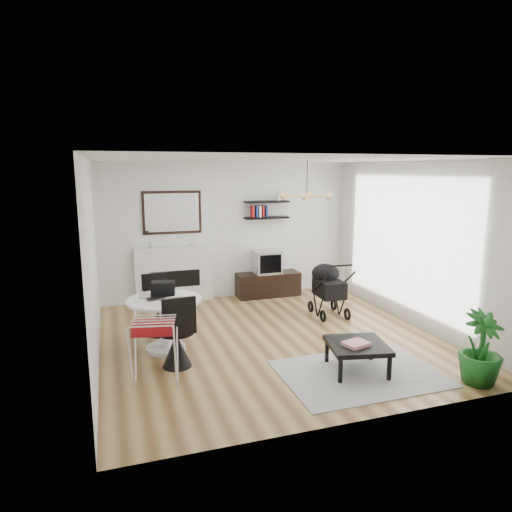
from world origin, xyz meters
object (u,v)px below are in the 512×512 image
object	(u,v)px
tv_console	(268,284)
potted_plant	(481,348)
drying_rack	(155,350)
stroller	(328,291)
coffee_table	(357,346)
crt_tv	(267,262)
fireplace	(174,268)
dining_table	(165,317)

from	to	relation	value
tv_console	potted_plant	bearing A→B (deg)	-75.91
drying_rack	stroller	bearing A→B (deg)	40.70
tv_console	stroller	world-z (taller)	stroller
drying_rack	coffee_table	bearing A→B (deg)	1.33
crt_tv	coffee_table	size ratio (longest dim) A/B	0.62
fireplace	tv_console	size ratio (longest dim) A/B	1.67
tv_console	stroller	bearing A→B (deg)	-67.83
drying_rack	stroller	xyz separation A→B (m)	(3.21, 1.78, 0.00)
dining_table	potted_plant	bearing A→B (deg)	-32.55
fireplace	potted_plant	world-z (taller)	fireplace
coffee_table	potted_plant	world-z (taller)	potted_plant
dining_table	crt_tv	bearing A→B (deg)	43.75
crt_tv	stroller	bearing A→B (deg)	-66.80
tv_console	dining_table	size ratio (longest dim) A/B	1.23
coffee_table	fireplace	bearing A→B (deg)	114.37
fireplace	crt_tv	xyz separation A→B (m)	(1.84, -0.16, 0.03)
drying_rack	potted_plant	xyz separation A→B (m)	(3.73, -1.21, 0.02)
dining_table	drying_rack	distance (m)	1.05
stroller	dining_table	bearing A→B (deg)	-161.84
crt_tv	drying_rack	xyz separation A→B (m)	(-2.58, -3.25, -0.28)
crt_tv	coffee_table	world-z (taller)	crt_tv
coffee_table	potted_plant	xyz separation A→B (m)	(1.24, -0.75, 0.11)
potted_plant	coffee_table	bearing A→B (deg)	148.82
dining_table	fireplace	bearing A→B (deg)	78.45
tv_console	coffee_table	distance (m)	3.71
crt_tv	stroller	distance (m)	1.62
fireplace	dining_table	bearing A→B (deg)	-101.55
crt_tv	stroller	xyz separation A→B (m)	(0.63, -1.47, -0.28)
crt_tv	potted_plant	world-z (taller)	crt_tv
potted_plant	drying_rack	bearing A→B (deg)	162.09
crt_tv	potted_plant	xyz separation A→B (m)	(1.15, -4.46, -0.26)
fireplace	stroller	size ratio (longest dim) A/B	2.13
crt_tv	dining_table	world-z (taller)	crt_tv
tv_console	drying_rack	distance (m)	4.18
tv_console	dining_table	bearing A→B (deg)	-136.57
coffee_table	stroller	bearing A→B (deg)	72.13
stroller	potted_plant	world-z (taller)	stroller
crt_tv	dining_table	distance (m)	3.24
fireplace	potted_plant	size ratio (longest dim) A/B	2.40
fireplace	tv_console	xyz separation A→B (m)	(1.87, -0.16, -0.44)
drying_rack	coffee_table	size ratio (longest dim) A/B	0.96
fireplace	coffee_table	xyz separation A→B (m)	(1.75, -3.87, -0.34)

